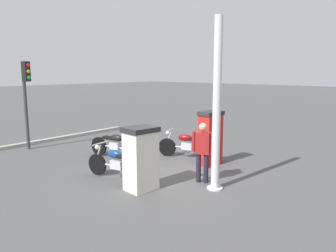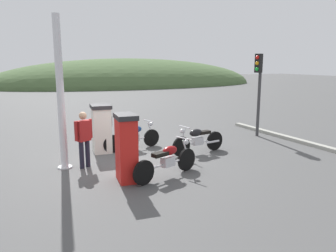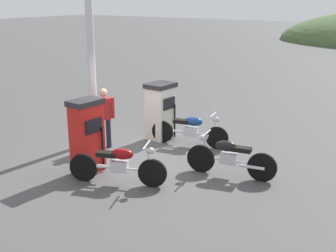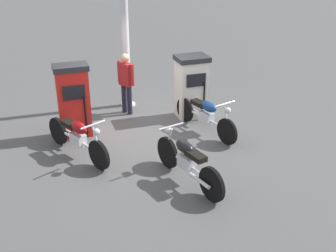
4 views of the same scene
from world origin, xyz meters
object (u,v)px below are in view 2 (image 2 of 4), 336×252
(fuel_pump_near, at_px, (126,147))
(roadside_traffic_light, at_px, (259,80))
(motorcycle_extra, at_px, (198,140))
(attendant_person, at_px, (84,136))
(fuel_pump_far, at_px, (102,128))
(motorcycle_far_pump, at_px, (133,136))
(canopy_support_pole, at_px, (61,97))
(motorcycle_near_pump, at_px, (167,160))

(fuel_pump_near, relative_size, roadside_traffic_light, 0.52)
(motorcycle_extra, xyz_separation_m, attendant_person, (-3.62, -0.02, 0.44))
(fuel_pump_far, distance_m, attendant_person, 1.66)
(fuel_pump_near, xyz_separation_m, motorcycle_far_pump, (1.04, 2.83, -0.39))
(canopy_support_pole, bearing_deg, fuel_pump_far, 43.57)
(fuel_pump_near, distance_m, motorcycle_far_pump, 3.04)
(fuel_pump_far, height_order, motorcycle_near_pump, fuel_pump_far)
(fuel_pump_far, xyz_separation_m, motorcycle_extra, (2.82, -1.43, -0.34))
(motorcycle_near_pump, height_order, roadside_traffic_light, roadside_traffic_light)
(canopy_support_pole, bearing_deg, fuel_pump_near, -51.54)
(motorcycle_extra, height_order, canopy_support_pole, canopy_support_pole)
(motorcycle_extra, bearing_deg, attendant_person, -179.64)
(motorcycle_far_pump, distance_m, roadside_traffic_light, 5.45)
(motorcycle_near_pump, distance_m, motorcycle_extra, 2.45)
(fuel_pump_far, bearing_deg, roadside_traffic_light, -0.74)
(attendant_person, distance_m, roadside_traffic_light, 7.25)
(motorcycle_extra, xyz_separation_m, canopy_support_pole, (-4.15, 0.17, 1.55))
(fuel_pump_near, height_order, motorcycle_near_pump, fuel_pump_near)
(motorcycle_far_pump, xyz_separation_m, attendant_person, (-1.84, -1.34, 0.44))
(fuel_pump_far, xyz_separation_m, motorcycle_near_pump, (1.03, -3.10, -0.35))
(motorcycle_extra, distance_m, attendant_person, 3.64)
(motorcycle_far_pump, height_order, attendant_person, attendant_person)
(fuel_pump_far, xyz_separation_m, roadside_traffic_light, (6.20, -0.08, 1.44))
(fuel_pump_far, bearing_deg, motorcycle_extra, -26.96)
(motorcycle_far_pump, relative_size, canopy_support_pole, 0.50)
(motorcycle_near_pump, bearing_deg, fuel_pump_far, 108.33)
(motorcycle_extra, xyz_separation_m, roadside_traffic_light, (3.38, 1.35, 1.78))
(roadside_traffic_light, distance_m, canopy_support_pole, 7.62)
(fuel_pump_far, bearing_deg, motorcycle_far_pump, -6.18)
(motorcycle_near_pump, distance_m, roadside_traffic_light, 6.25)
(fuel_pump_far, distance_m, motorcycle_near_pump, 3.29)
(motorcycle_far_pump, distance_m, motorcycle_extra, 2.21)
(fuel_pump_far, relative_size, canopy_support_pole, 0.38)
(fuel_pump_near, xyz_separation_m, roadside_traffic_light, (6.20, 2.86, 1.38))
(fuel_pump_far, xyz_separation_m, motorcycle_far_pump, (1.04, -0.11, -0.34))
(fuel_pump_near, relative_size, canopy_support_pole, 0.41)
(fuel_pump_far, bearing_deg, attendant_person, -118.77)
(motorcycle_near_pump, distance_m, attendant_person, 2.50)
(fuel_pump_far, relative_size, roadside_traffic_light, 0.49)
(roadside_traffic_light, bearing_deg, motorcycle_extra, -158.18)
(fuel_pump_near, xyz_separation_m, canopy_support_pole, (-1.33, 1.68, 1.15))
(motorcycle_extra, bearing_deg, roadside_traffic_light, 21.82)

